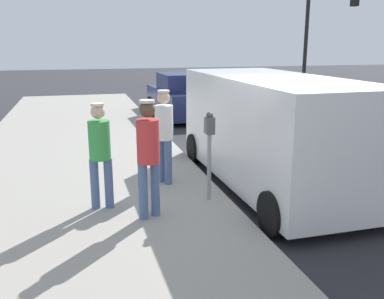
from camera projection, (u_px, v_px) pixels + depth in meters
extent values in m
plane|color=#2D2D33|center=(283.00, 203.00, 7.58)|extent=(80.00, 80.00, 0.00)
cube|color=#9E998E|center=(81.00, 219.00, 6.67)|extent=(5.00, 32.00, 0.15)
cylinder|color=gray|center=(209.00, 167.00, 7.20)|extent=(0.07, 0.07, 1.15)
cube|color=#4C4C51|center=(210.00, 125.00, 7.02)|extent=(0.14, 0.18, 0.28)
sphere|color=#47474C|center=(210.00, 115.00, 6.98)|extent=(0.12, 0.12, 0.12)
cylinder|color=#4C608C|center=(95.00, 184.00, 6.83)|extent=(0.14, 0.14, 0.82)
cylinder|color=#4C608C|center=(109.00, 183.00, 6.88)|extent=(0.14, 0.14, 0.82)
cylinder|color=green|center=(99.00, 140.00, 6.67)|extent=(0.34, 0.34, 0.62)
sphere|color=beige|center=(98.00, 112.00, 6.56)|extent=(0.22, 0.22, 0.22)
cylinder|color=silver|center=(97.00, 105.00, 6.54)|extent=(0.21, 0.21, 0.04)
cylinder|color=#4C608C|center=(143.00, 192.00, 6.42)|extent=(0.14, 0.14, 0.87)
cylinder|color=#4C608C|center=(155.00, 188.00, 6.56)|extent=(0.14, 0.14, 0.87)
cylinder|color=red|center=(148.00, 141.00, 6.30)|extent=(0.34, 0.34, 0.65)
sphere|color=brown|center=(147.00, 109.00, 6.18)|extent=(0.24, 0.24, 0.24)
cylinder|color=silver|center=(147.00, 101.00, 6.16)|extent=(0.22, 0.22, 0.04)
cylinder|color=#4C608C|center=(161.00, 160.00, 8.17)|extent=(0.14, 0.14, 0.85)
cylinder|color=#4C608C|center=(168.00, 162.00, 8.01)|extent=(0.14, 0.14, 0.85)
cylinder|color=white|center=(164.00, 123.00, 7.91)|extent=(0.34, 0.34, 0.64)
sphere|color=beige|center=(164.00, 97.00, 7.79)|extent=(0.23, 0.23, 0.23)
cylinder|color=silver|center=(163.00, 91.00, 7.76)|extent=(0.22, 0.22, 0.04)
cube|color=white|center=(272.00, 128.00, 8.18)|extent=(2.07, 5.23, 1.96)
cube|color=black|center=(227.00, 93.00, 10.37)|extent=(1.84, 0.11, 0.88)
cylinder|color=black|center=(195.00, 148.00, 10.05)|extent=(0.23, 0.68, 0.68)
cylinder|color=black|center=(268.00, 143.00, 10.55)|extent=(0.23, 0.68, 0.68)
cylinder|color=black|center=(273.00, 214.00, 6.22)|extent=(0.23, 0.68, 0.68)
cylinder|color=black|center=(382.00, 201.00, 6.73)|extent=(0.23, 0.68, 0.68)
cube|color=navy|center=(181.00, 101.00, 16.15)|extent=(1.93, 4.44, 0.89)
cube|color=navy|center=(183.00, 82.00, 15.76)|extent=(1.65, 2.02, 0.60)
cylinder|color=black|center=(151.00, 104.00, 17.52)|extent=(0.23, 0.61, 0.60)
cylinder|color=black|center=(191.00, 102.00, 17.99)|extent=(0.23, 0.61, 0.60)
cylinder|color=black|center=(170.00, 117.00, 14.45)|extent=(0.23, 0.61, 0.60)
cylinder|color=black|center=(217.00, 115.00, 14.92)|extent=(0.23, 0.61, 0.60)
cylinder|color=black|center=(306.00, 46.00, 18.00)|extent=(0.16, 0.16, 5.20)
sphere|color=green|center=(352.00, 3.00, 18.28)|extent=(0.17, 0.17, 0.17)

